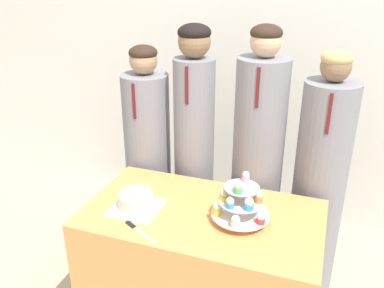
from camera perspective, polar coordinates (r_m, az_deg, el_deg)
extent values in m
cube|color=silver|center=(3.13, 9.48, 13.34)|extent=(9.00, 0.06, 2.70)
cube|color=#EF9951|center=(2.35, 1.37, -16.97)|extent=(1.22, 0.69, 0.72)
cube|color=white|center=(2.18, -7.80, -8.83)|extent=(0.25, 0.25, 0.01)
cylinder|color=silver|center=(2.16, -7.86, -7.90)|extent=(0.18, 0.18, 0.07)
ellipsoid|color=silver|center=(2.14, -7.92, -7.00)|extent=(0.18, 0.18, 0.06)
cube|color=silver|center=(1.98, -6.68, -12.60)|extent=(0.15, 0.09, 0.00)
cube|color=black|center=(2.06, -8.60, -11.16)|extent=(0.07, 0.05, 0.01)
cylinder|color=silver|center=(2.03, 6.87, -8.36)|extent=(0.02, 0.02, 0.19)
cylinder|color=silver|center=(2.06, 6.79, -9.75)|extent=(0.29, 0.29, 0.01)
cylinder|color=silver|center=(2.02, 6.90, -7.95)|extent=(0.22, 0.22, 0.01)
cylinder|color=silver|center=(1.99, 7.00, -6.08)|extent=(0.17, 0.17, 0.01)
cylinder|color=#4CB766|center=(2.15, 5.80, -7.68)|extent=(0.04, 0.04, 0.03)
sphere|color=beige|center=(2.14, 5.82, -7.09)|extent=(0.04, 0.04, 0.04)
cylinder|color=yellow|center=(2.04, 3.52, -9.43)|extent=(0.05, 0.05, 0.03)
sphere|color=beige|center=(2.03, 3.54, -8.76)|extent=(0.04, 0.04, 0.04)
cylinder|color=white|center=(1.96, 6.09, -11.13)|extent=(0.04, 0.04, 0.03)
sphere|color=#F4E5C6|center=(1.94, 6.12, -10.45)|extent=(0.04, 0.04, 0.04)
cylinder|color=#E5333D|center=(2.00, 9.60, -10.60)|extent=(0.04, 0.04, 0.02)
sphere|color=silver|center=(1.99, 9.64, -10.03)|extent=(0.04, 0.04, 0.04)
cylinder|color=orange|center=(2.12, 9.44, -8.33)|extent=(0.04, 0.04, 0.03)
sphere|color=#F4E5C6|center=(2.11, 9.49, -7.74)|extent=(0.04, 0.04, 0.04)
cylinder|color=white|center=(2.08, 5.62, -6.40)|extent=(0.04, 0.04, 0.03)
sphere|color=beige|center=(2.07, 5.65, -5.77)|extent=(0.04, 0.04, 0.04)
cylinder|color=yellow|center=(2.02, 4.55, -7.50)|extent=(0.05, 0.05, 0.02)
sphere|color=beige|center=(2.00, 4.58, -6.87)|extent=(0.05, 0.05, 0.05)
cylinder|color=#3893DB|center=(1.96, 5.35, -8.54)|extent=(0.04, 0.04, 0.02)
sphere|color=#F4E5C6|center=(1.95, 5.38, -7.95)|extent=(0.04, 0.04, 0.04)
cylinder|color=#3893DB|center=(1.95, 7.96, -8.71)|extent=(0.05, 0.05, 0.03)
sphere|color=#F4E5C6|center=(1.94, 8.01, -8.01)|extent=(0.05, 0.05, 0.05)
cylinder|color=orange|center=(2.02, 9.28, -7.67)|extent=(0.05, 0.05, 0.03)
sphere|color=beige|center=(2.00, 9.33, -7.01)|extent=(0.05, 0.05, 0.05)
cylinder|color=#E5333D|center=(2.08, 8.36, -6.58)|extent=(0.04, 0.04, 0.03)
sphere|color=#F4E5C6|center=(2.07, 8.40, -5.97)|extent=(0.04, 0.04, 0.04)
cylinder|color=#4CB766|center=(1.93, 6.47, -6.42)|extent=(0.04, 0.04, 0.03)
sphere|color=#F4E5C6|center=(1.92, 6.50, -5.73)|extent=(0.04, 0.04, 0.04)
cylinder|color=pink|center=(2.03, 7.53, -4.88)|extent=(0.04, 0.04, 0.03)
sphere|color=beige|center=(2.02, 7.57, -4.27)|extent=(0.04, 0.04, 0.04)
cylinder|color=gray|center=(2.79, -6.12, -3.17)|extent=(0.30, 0.30, 1.28)
sphere|color=tan|center=(2.55, -6.83, 11.56)|extent=(0.17, 0.17, 0.17)
ellipsoid|color=#332319|center=(2.54, -6.89, 12.61)|extent=(0.18, 0.18, 0.10)
cube|color=maroon|center=(2.47, -8.16, 5.91)|extent=(0.02, 0.01, 0.22)
cylinder|color=gray|center=(2.65, 0.29, -3.08)|extent=(0.25, 0.25, 1.40)
sphere|color=#8E6B4C|center=(2.40, 0.33, 14.16)|extent=(0.19, 0.19, 0.19)
ellipsoid|color=black|center=(2.39, 0.33, 15.40)|extent=(0.19, 0.19, 0.10)
cube|color=maroon|center=(2.33, -0.75, 8.19)|extent=(0.02, 0.01, 0.22)
cylinder|color=gray|center=(2.55, 9.03, -4.11)|extent=(0.31, 0.31, 1.43)
sphere|color=#D6AD89|center=(2.29, 10.33, 13.95)|extent=(0.17, 0.17, 0.17)
ellipsoid|color=#332319|center=(2.29, 10.41, 15.12)|extent=(0.18, 0.18, 0.09)
cube|color=maroon|center=(2.19, 9.20, 7.78)|extent=(0.02, 0.01, 0.22)
cylinder|color=gray|center=(2.55, 17.29, -6.32)|extent=(0.30, 0.30, 1.33)
sphere|color=#8E6B4C|center=(2.28, 19.55, 10.18)|extent=(0.16, 0.16, 0.16)
ellipsoid|color=tan|center=(2.28, 19.70, 11.27)|extent=(0.17, 0.17, 0.09)
cube|color=maroon|center=(2.19, 18.69, 3.99)|extent=(0.02, 0.01, 0.22)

